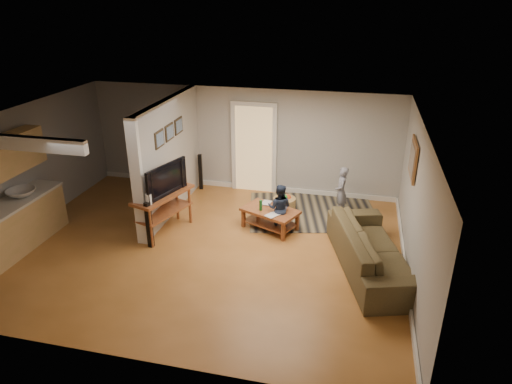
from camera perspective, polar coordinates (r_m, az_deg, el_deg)
ground at (r=8.90m, az=-6.53°, el=-6.85°), size 7.50×7.50×0.00m
room_shell at (r=9.03m, az=-12.47°, el=3.41°), size 7.54×6.02×2.52m
area_rug at (r=10.30m, az=7.08°, el=-2.40°), size 3.15×2.59×0.01m
sofa at (r=8.47m, az=14.10°, el=-9.23°), size 1.76×2.83×0.77m
coffee_table at (r=9.35m, az=1.90°, el=-2.75°), size 1.28×1.04×0.66m
tv_console at (r=9.19m, az=-11.49°, el=-0.66°), size 0.90×1.46×1.18m
speaker_left at (r=8.88m, az=-13.21°, el=-4.02°), size 0.12×0.12×0.93m
speaker_right at (r=11.31m, az=-6.95°, el=2.51°), size 0.10×0.10×0.90m
toy_basket at (r=10.16m, az=3.56°, el=-1.51°), size 0.50×0.50×0.45m
child at (r=10.23m, az=10.36°, el=-2.83°), size 0.30×0.43×1.12m
toddler at (r=9.45m, az=2.90°, el=-4.79°), size 0.51×0.41×1.01m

